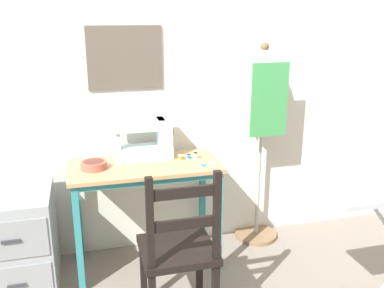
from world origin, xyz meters
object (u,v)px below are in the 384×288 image
object	(u,v)px
fabric_bowl	(94,165)
thread_spool_near_machine	(181,157)
scissors	(206,164)
wooden_chair	(179,251)
filing_cabinet	(20,240)
dress_form	(262,104)
thread_spool_mid_table	(189,157)
thread_spool_far_edge	(196,156)
sewing_machine	(146,140)

from	to	relation	value
fabric_bowl	thread_spool_near_machine	bearing A→B (deg)	3.49
scissors	thread_spool_near_machine	distance (m)	0.19
fabric_bowl	scissors	distance (m)	0.71
thread_spool_near_machine	wooden_chair	world-z (taller)	wooden_chair
filing_cabinet	dress_form	distance (m)	1.84
fabric_bowl	dress_form	xyz separation A→B (m)	(1.20, 0.17, 0.29)
thread_spool_mid_table	thread_spool_far_edge	size ratio (longest dim) A/B	0.80
thread_spool_near_machine	thread_spool_mid_table	bearing A→B (deg)	2.71
scissors	filing_cabinet	distance (m)	1.26
thread_spool_far_edge	filing_cabinet	size ratio (longest dim) A/B	0.07
scissors	sewing_machine	bearing A→B (deg)	145.79
filing_cabinet	dress_form	size ratio (longest dim) A/B	0.43
thread_spool_mid_table	wooden_chair	bearing A→B (deg)	-108.87
thread_spool_near_machine	thread_spool_mid_table	size ratio (longest dim) A/B	1.24
sewing_machine	filing_cabinet	bearing A→B (deg)	-168.28
scissors	thread_spool_mid_table	size ratio (longest dim) A/B	3.60
sewing_machine	thread_spool_far_edge	world-z (taller)	sewing_machine
dress_form	fabric_bowl	bearing A→B (deg)	-171.96
thread_spool_near_machine	thread_spool_mid_table	world-z (taller)	same
thread_spool_mid_table	wooden_chair	size ratio (longest dim) A/B	0.04
scissors	wooden_chair	size ratio (longest dim) A/B	0.13
thread_spool_far_edge	dress_form	bearing A→B (deg)	14.96
scissors	thread_spool_near_machine	bearing A→B (deg)	133.34
thread_spool_near_machine	filing_cabinet	xyz separation A→B (m)	(-1.05, -0.08, -0.43)
wooden_chair	thread_spool_near_machine	bearing A→B (deg)	75.56
fabric_bowl	thread_spool_mid_table	size ratio (longest dim) A/B	4.89
sewing_machine	fabric_bowl	size ratio (longest dim) A/B	2.41
scissors	wooden_chair	bearing A→B (deg)	-120.76
fabric_bowl	filing_cabinet	bearing A→B (deg)	-175.00
fabric_bowl	scissors	bearing A→B (deg)	-8.63
scissors	wooden_chair	world-z (taller)	wooden_chair
sewing_machine	filing_cabinet	world-z (taller)	sewing_machine
fabric_bowl	dress_form	size ratio (longest dim) A/B	0.11
sewing_machine	scissors	xyz separation A→B (m)	(0.35, -0.24, -0.12)
wooden_chair	filing_cabinet	size ratio (longest dim) A/B	1.45
fabric_bowl	dress_form	distance (m)	1.24
scissors	dress_form	size ratio (longest dim) A/B	0.08
sewing_machine	wooden_chair	xyz separation A→B (m)	(0.05, -0.74, -0.42)
scissors	thread_spool_near_machine	size ratio (longest dim) A/B	2.89
dress_form	thread_spool_far_edge	bearing A→B (deg)	-165.04
thread_spool_mid_table	filing_cabinet	distance (m)	1.19
wooden_chair	thread_spool_mid_table	bearing A→B (deg)	71.13
thread_spool_mid_table	sewing_machine	bearing A→B (deg)	160.95
thread_spool_near_machine	thread_spool_mid_table	distance (m)	0.06
thread_spool_far_edge	dress_form	world-z (taller)	dress_form
thread_spool_mid_table	dress_form	bearing A→B (deg)	12.95
fabric_bowl	filing_cabinet	xyz separation A→B (m)	(-0.48, -0.04, -0.44)
fabric_bowl	wooden_chair	size ratio (longest dim) A/B	0.18
thread_spool_far_edge	dress_form	size ratio (longest dim) A/B	0.03
sewing_machine	thread_spool_far_edge	distance (m)	0.35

